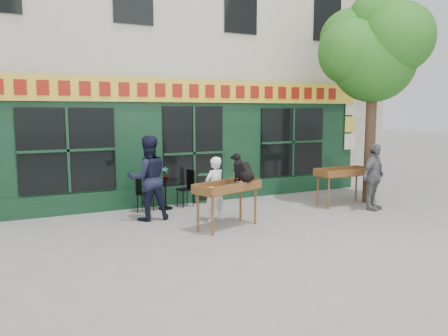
# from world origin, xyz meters

# --- Properties ---
(ground) EXTENTS (80.00, 80.00, 0.00)m
(ground) POSITION_xyz_m (0.00, 0.00, 0.00)
(ground) COLOR slate
(ground) RESTS_ON ground
(building) EXTENTS (14.00, 7.26, 10.00)m
(building) POSITION_xyz_m (0.00, 5.97, 4.97)
(building) COLOR beige
(building) RESTS_ON ground
(street_tree) EXTENTS (3.05, 2.90, 5.60)m
(street_tree) POSITION_xyz_m (4.34, 0.36, 4.11)
(street_tree) COLOR #382619
(street_tree) RESTS_ON ground
(book_cart_center) EXTENTS (1.62, 1.08, 0.99)m
(book_cart_center) POSITION_xyz_m (-0.34, -0.40, 0.82)
(book_cart_center) COLOR brown
(book_cart_center) RESTS_ON ground
(dog) EXTENTS (0.52, 0.68, 0.60)m
(dog) POSITION_xyz_m (0.01, -0.45, 1.29)
(dog) COLOR black
(dog) RESTS_ON book_cart_center
(woman) EXTENTS (0.62, 0.50, 1.46)m
(woman) POSITION_xyz_m (-0.34, 0.25, 0.73)
(woman) COLOR white
(woman) RESTS_ON ground
(book_cart_right) EXTENTS (1.51, 0.63, 0.99)m
(book_cart_right) POSITION_xyz_m (3.40, 0.27, 0.82)
(book_cart_right) COLOR brown
(book_cart_right) RESTS_ON ground
(man_right) EXTENTS (1.06, 0.71, 1.68)m
(man_right) POSITION_xyz_m (3.70, -0.48, 0.84)
(man_right) COLOR slate
(man_right) RESTS_ON ground
(bistro_table) EXTENTS (0.60, 0.60, 0.76)m
(bistro_table) POSITION_xyz_m (-0.95, 1.91, 0.54)
(bistro_table) COLOR black
(bistro_table) RESTS_ON ground
(bistro_chair_left) EXTENTS (0.51, 0.51, 0.95)m
(bistro_chair_left) POSITION_xyz_m (-1.57, 1.86, 0.56)
(bistro_chair_left) COLOR black
(bistro_chair_left) RESTS_ON ground
(bistro_chair_right) EXTENTS (0.42, 0.41, 0.95)m
(bistro_chair_right) POSITION_xyz_m (-0.31, 1.97, 0.56)
(bistro_chair_right) COLOR black
(bistro_chair_right) RESTS_ON ground
(potted_plant) EXTENTS (0.19, 0.16, 0.31)m
(potted_plant) POSITION_xyz_m (-0.95, 1.91, 0.92)
(potted_plant) COLOR gray
(potted_plant) RESTS_ON bistro_table
(man_left) EXTENTS (0.95, 0.74, 1.92)m
(man_left) POSITION_xyz_m (-1.65, 1.01, 0.96)
(man_left) COLOR black
(man_left) RESTS_ON ground
(chalkboard) EXTENTS (0.59, 0.29, 0.79)m
(chalkboard) POSITION_xyz_m (0.25, 2.19, 0.40)
(chalkboard) COLOR black
(chalkboard) RESTS_ON ground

